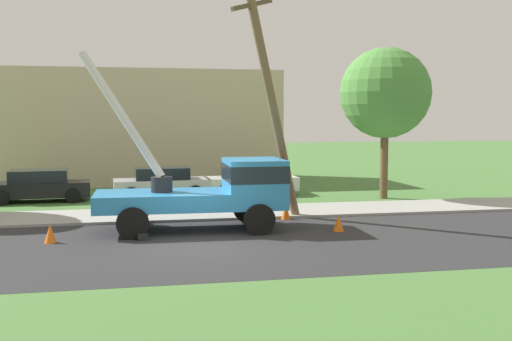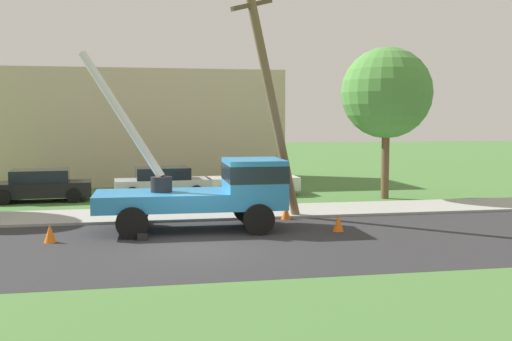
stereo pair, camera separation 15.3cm
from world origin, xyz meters
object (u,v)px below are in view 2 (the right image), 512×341
(utility_truck, at_px, (215,188))
(parked_sedan_black, at_px, (40,185))
(traffic_cone_behind, at_px, (50,233))
(leaning_utility_pole, at_px, (271,97))
(traffic_cone_curbside, at_px, (286,212))
(traffic_cone_ahead, at_px, (338,223))
(parked_sedan_white, at_px, (252,180))
(roadside_tree_near, at_px, (387,93))
(parked_sedan_silver, at_px, (163,182))

(utility_truck, distance_m, parked_sedan_black, 10.80)
(utility_truck, xyz_separation_m, traffic_cone_behind, (-5.15, -1.24, -1.13))
(leaning_utility_pole, relative_size, traffic_cone_curbside, 15.61)
(traffic_cone_ahead, height_order, traffic_cone_behind, same)
(leaning_utility_pole, height_order, traffic_cone_behind, leaning_utility_pole)
(utility_truck, height_order, parked_sedan_white, utility_truck)
(traffic_cone_ahead, relative_size, roadside_tree_near, 0.08)
(utility_truck, relative_size, traffic_cone_ahead, 12.07)
(utility_truck, height_order, leaning_utility_pole, leaning_utility_pole)
(traffic_cone_ahead, xyz_separation_m, roadside_tree_near, (4.76, 7.43, 4.57))
(traffic_cone_ahead, distance_m, parked_sedan_silver, 11.10)
(parked_sedan_silver, bearing_deg, parked_sedan_black, -177.20)
(parked_sedan_silver, bearing_deg, traffic_cone_ahead, -61.28)
(parked_sedan_black, distance_m, parked_sedan_silver, 5.45)
(traffic_cone_curbside, xyz_separation_m, parked_sedan_white, (0.10, 7.32, 0.43))
(traffic_cone_curbside, xyz_separation_m, parked_sedan_silver, (-4.20, 7.09, 0.43))
(traffic_cone_ahead, height_order, parked_sedan_black, parked_sedan_black)
(traffic_cone_ahead, bearing_deg, utility_truck, 163.67)
(utility_truck, height_order, roadside_tree_near, roadside_tree_near)
(parked_sedan_white, height_order, roadside_tree_near, roadside_tree_near)
(parked_sedan_black, xyz_separation_m, parked_sedan_white, (9.74, 0.50, 0.00))
(traffic_cone_curbside, bearing_deg, traffic_cone_ahead, -66.88)
(traffic_cone_curbside, relative_size, parked_sedan_silver, 0.12)
(utility_truck, bearing_deg, traffic_cone_curbside, 28.19)
(parked_sedan_white, bearing_deg, traffic_cone_behind, -128.64)
(parked_sedan_silver, height_order, roadside_tree_near, roadside_tree_near)
(utility_truck, bearing_deg, parked_sedan_silver, 99.36)
(parked_sedan_black, bearing_deg, leaning_utility_pole, -37.59)
(leaning_utility_pole, height_order, parked_sedan_white, leaning_utility_pole)
(parked_sedan_black, relative_size, parked_sedan_white, 1.01)
(traffic_cone_behind, bearing_deg, roadside_tree_near, 28.55)
(leaning_utility_pole, height_order, roadside_tree_near, leaning_utility_pole)
(roadside_tree_near, bearing_deg, parked_sedan_black, 172.53)
(leaning_utility_pole, bearing_deg, roadside_tree_near, 37.21)
(traffic_cone_ahead, relative_size, parked_sedan_black, 0.12)
(traffic_cone_ahead, relative_size, parked_sedan_silver, 0.12)
(traffic_cone_curbside, distance_m, roadside_tree_near, 8.86)
(leaning_utility_pole, height_order, parked_sedan_silver, leaning_utility_pole)
(traffic_cone_curbside, xyz_separation_m, parked_sedan_black, (-9.64, 6.82, 0.43))
(leaning_utility_pole, bearing_deg, traffic_cone_ahead, -55.35)
(leaning_utility_pole, xyz_separation_m, parked_sedan_silver, (-3.60, 7.23, -3.77))
(traffic_cone_ahead, height_order, parked_sedan_silver, parked_sedan_silver)
(roadside_tree_near, bearing_deg, utility_truck, -144.12)
(leaning_utility_pole, relative_size, parked_sedan_silver, 1.94)
(traffic_cone_ahead, height_order, parked_sedan_white, parked_sedan_white)
(traffic_cone_behind, xyz_separation_m, parked_sedan_silver, (3.74, 9.83, 0.43))
(leaning_utility_pole, distance_m, traffic_cone_behind, 8.85)
(parked_sedan_silver, bearing_deg, utility_truck, -80.64)
(traffic_cone_behind, bearing_deg, utility_truck, 13.58)
(roadside_tree_near, bearing_deg, traffic_cone_behind, -151.45)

